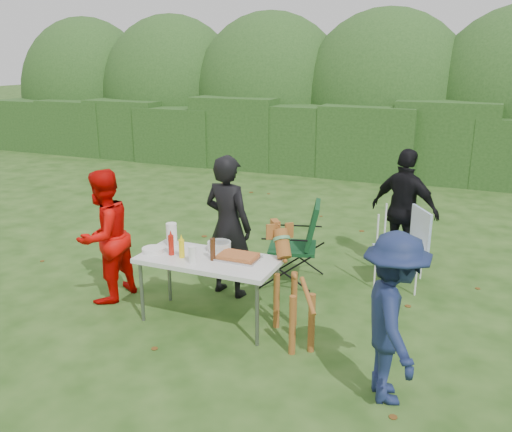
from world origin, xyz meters
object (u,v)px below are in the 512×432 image
at_px(person_cook, 228,226).
at_px(beer_bottle, 213,249).
at_px(mustard_bottle, 182,249).
at_px(ketchup_bottle, 171,245).
at_px(child, 393,318).
at_px(person_red_jacket, 104,236).
at_px(person_black_puffy, 405,210).
at_px(lawn_chair, 400,247).
at_px(paper_towel_roll, 172,234).
at_px(folding_table, 209,263).
at_px(camping_chair, 292,243).
at_px(dog, 294,291).

xyz_separation_m(person_cook, beer_bottle, (0.20, -0.78, 0.00)).
distance_m(mustard_bottle, ketchup_bottle, 0.15).
bearing_deg(child, person_red_jacket, 56.55).
xyz_separation_m(mustard_bottle, beer_bottle, (0.34, 0.06, 0.02)).
relative_size(person_black_puffy, lawn_chair, 1.66).
bearing_deg(paper_towel_roll, folding_table, -18.96).
relative_size(person_red_jacket, person_black_puffy, 0.95).
bearing_deg(camping_chair, person_black_puffy, -154.83).
height_order(person_cook, paper_towel_roll, person_cook).
relative_size(camping_chair, mustard_bottle, 5.37).
bearing_deg(camping_chair, folding_table, 55.63).
bearing_deg(person_red_jacket, person_black_puffy, 132.12).
relative_size(camping_chair, ketchup_bottle, 4.88).
bearing_deg(camping_chair, paper_towel_roll, 33.01).
distance_m(child, paper_towel_roll, 2.74).
height_order(dog, paper_towel_roll, dog).
distance_m(child, ketchup_bottle, 2.52).
bearing_deg(mustard_bottle, child, -12.91).
bearing_deg(beer_bottle, person_black_puffy, 56.34).
height_order(lawn_chair, mustard_bottle, lawn_chair).
xyz_separation_m(person_black_puffy, paper_towel_roll, (-2.25, -2.19, 0.04)).
height_order(dog, beer_bottle, dog).
distance_m(person_cook, child, 2.57).
relative_size(person_red_jacket, mustard_bottle, 7.87).
distance_m(dog, camping_chair, 1.46).
bearing_deg(mustard_bottle, paper_towel_roll, 135.86).
xyz_separation_m(person_cook, person_red_jacket, (-1.26, -0.71, -0.07)).
relative_size(child, beer_bottle, 6.15).
bearing_deg(paper_towel_roll, person_black_puffy, 44.19).
relative_size(person_cook, paper_towel_roll, 6.61).
distance_m(person_cook, person_black_puffy, 2.45).
relative_size(folding_table, person_black_puffy, 0.91).
bearing_deg(person_black_puffy, folding_table, 75.62).
bearing_deg(dog, ketchup_bottle, 55.62).
relative_size(lawn_chair, beer_bottle, 4.14).
height_order(dog, ketchup_bottle, dog).
bearing_deg(mustard_bottle, person_black_puffy, 51.83).
height_order(person_black_puffy, ketchup_bottle, person_black_puffy).
xyz_separation_m(person_cook, dog, (1.10, -0.76, -0.33)).
relative_size(mustard_bottle, ketchup_bottle, 0.91).
bearing_deg(mustard_bottle, beer_bottle, 10.16).
distance_m(folding_table, ketchup_bottle, 0.45).
bearing_deg(person_cook, paper_towel_roll, 61.84).
distance_m(camping_chair, mustard_bottle, 1.66).
bearing_deg(camping_chair, lawn_chair, -174.39).
relative_size(person_red_jacket, beer_bottle, 6.56).
distance_m(ketchup_bottle, paper_towel_roll, 0.31).
distance_m(camping_chair, beer_bottle, 1.49).
height_order(person_cook, person_black_puffy, person_cook).
relative_size(folding_table, lawn_chair, 1.51).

